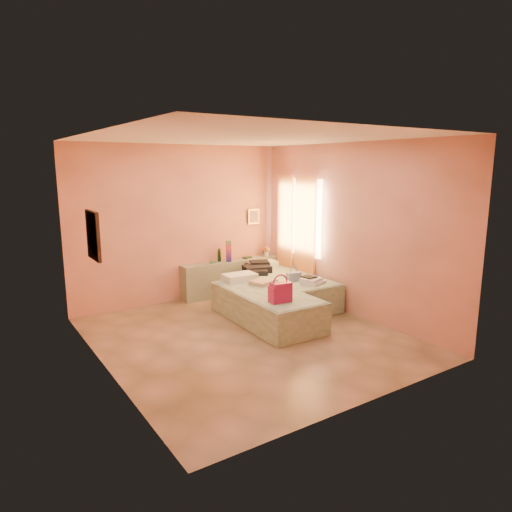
# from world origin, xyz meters

# --- Properties ---
(ground) EXTENTS (4.50, 4.50, 0.00)m
(ground) POSITION_xyz_m (0.00, 0.00, 0.00)
(ground) COLOR tan
(ground) RESTS_ON ground
(room_walls) EXTENTS (4.02, 4.51, 2.81)m
(room_walls) POSITION_xyz_m (0.21, 0.57, 1.79)
(room_walls) COLOR #FDA587
(room_walls) RESTS_ON ground
(headboard_ledge) EXTENTS (2.05, 0.30, 0.65)m
(headboard_ledge) POSITION_xyz_m (0.98, 2.10, 0.33)
(headboard_ledge) COLOR gray
(headboard_ledge) RESTS_ON ground
(bed_left) EXTENTS (0.96, 2.03, 0.50)m
(bed_left) POSITION_xyz_m (0.60, 0.40, 0.25)
(bed_left) COLOR beige
(bed_left) RESTS_ON ground
(bed_right) EXTENTS (0.96, 2.03, 0.50)m
(bed_right) POSITION_xyz_m (1.50, 1.05, 0.25)
(bed_right) COLOR beige
(bed_right) RESTS_ON ground
(water_bottle) EXTENTS (0.08, 0.08, 0.23)m
(water_bottle) POSITION_xyz_m (0.74, 2.17, 0.77)
(water_bottle) COLOR #123319
(water_bottle) RESTS_ON headboard_ledge
(rainbow_box) EXTENTS (0.11, 0.11, 0.40)m
(rainbow_box) POSITION_xyz_m (0.87, 2.04, 0.85)
(rainbow_box) COLOR #B21551
(rainbow_box) RESTS_ON headboard_ledge
(small_dish) EXTENTS (0.13, 0.13, 0.03)m
(small_dish) POSITION_xyz_m (0.56, 2.09, 0.66)
(small_dish) COLOR #437C54
(small_dish) RESTS_ON headboard_ledge
(green_book) EXTENTS (0.20, 0.17, 0.03)m
(green_book) POSITION_xyz_m (1.34, 2.12, 0.66)
(green_book) COLOR #22402A
(green_book) RESTS_ON headboard_ledge
(flower_vase) EXTENTS (0.24, 0.24, 0.24)m
(flower_vase) POSITION_xyz_m (1.76, 2.08, 0.77)
(flower_vase) COLOR silver
(flower_vase) RESTS_ON headboard_ledge
(magenta_handbag) EXTENTS (0.33, 0.21, 0.29)m
(magenta_handbag) POSITION_xyz_m (0.44, -0.18, 0.65)
(magenta_handbag) COLOR #B21551
(magenta_handbag) RESTS_ON bed_left
(khaki_garment) EXTENTS (0.46, 0.41, 0.07)m
(khaki_garment) POSITION_xyz_m (0.81, 0.79, 0.53)
(khaki_garment) COLOR tan
(khaki_garment) RESTS_ON bed_left
(clothes_pile) EXTENTS (0.65, 0.65, 0.16)m
(clothes_pile) POSITION_xyz_m (1.24, 1.56, 0.58)
(clothes_pile) COLOR black
(clothes_pile) RESTS_ON bed_right
(blue_handbag) EXTENTS (0.25, 0.13, 0.16)m
(blue_handbag) POSITION_xyz_m (1.34, 0.65, 0.58)
(blue_handbag) COLOR #384D87
(blue_handbag) RESTS_ON bed_right
(towel_stack) EXTENTS (0.43, 0.40, 0.10)m
(towel_stack) POSITION_xyz_m (1.51, 0.35, 0.55)
(towel_stack) COLOR silver
(towel_stack) RESTS_ON bed_right
(sandal_pair) EXTENTS (0.19, 0.24, 0.02)m
(sandal_pair) POSITION_xyz_m (1.47, 0.40, 0.61)
(sandal_pair) COLOR black
(sandal_pair) RESTS_ON towel_stack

